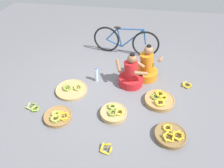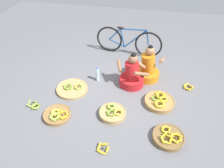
# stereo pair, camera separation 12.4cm
# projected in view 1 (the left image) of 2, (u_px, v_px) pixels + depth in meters

# --- Properties ---
(ground_plane) EXTENTS (10.00, 10.00, 0.00)m
(ground_plane) POSITION_uv_depth(u_px,v_px,m) (114.00, 91.00, 4.29)
(ground_plane) COLOR slate
(vendor_woman_front) EXTENTS (0.70, 0.55, 0.77)m
(vendor_woman_front) POSITION_uv_depth(u_px,v_px,m) (131.00, 75.00, 4.33)
(vendor_woman_front) COLOR red
(vendor_woman_front) RESTS_ON ground
(vendor_woman_behind) EXTENTS (0.68, 0.55, 0.82)m
(vendor_woman_behind) POSITION_uv_depth(u_px,v_px,m) (146.00, 67.00, 4.51)
(vendor_woman_behind) COLOR orange
(vendor_woman_behind) RESTS_ON ground
(bicycle_leaning) EXTENTS (1.70, 0.22, 0.73)m
(bicycle_leaning) POSITION_uv_depth(u_px,v_px,m) (126.00, 41.00, 5.25)
(bicycle_leaning) COLOR black
(bicycle_leaning) RESTS_ON ground
(banana_basket_mid_right) EXTENTS (0.65, 0.65, 0.13)m
(banana_basket_mid_right) POSITION_uv_depth(u_px,v_px,m) (71.00, 90.00, 4.27)
(banana_basket_mid_right) COLOR tan
(banana_basket_mid_right) RESTS_ON ground
(banana_basket_front_left) EXTENTS (0.49, 0.49, 0.17)m
(banana_basket_front_left) POSITION_uv_depth(u_px,v_px,m) (114.00, 113.00, 3.73)
(banana_basket_front_left) COLOR tan
(banana_basket_front_left) RESTS_ON ground
(banana_basket_back_right) EXTENTS (0.50, 0.50, 0.15)m
(banana_basket_back_right) POSITION_uv_depth(u_px,v_px,m) (58.00, 116.00, 3.68)
(banana_basket_back_right) COLOR olive
(banana_basket_back_right) RESTS_ON ground
(banana_basket_near_vendor) EXTENTS (0.58, 0.58, 0.18)m
(banana_basket_near_vendor) POSITION_uv_depth(u_px,v_px,m) (159.00, 100.00, 3.99)
(banana_basket_near_vendor) COLOR #A87F47
(banana_basket_near_vendor) RESTS_ON ground
(banana_basket_back_center) EXTENTS (0.52, 0.52, 0.17)m
(banana_basket_back_center) POSITION_uv_depth(u_px,v_px,m) (170.00, 135.00, 3.36)
(banana_basket_back_center) COLOR brown
(banana_basket_back_center) RESTS_ON ground
(loose_bananas_front_center) EXTENTS (0.19, 0.19, 0.10)m
(loose_bananas_front_center) POSITION_uv_depth(u_px,v_px,m) (106.00, 148.00, 3.19)
(loose_bananas_front_center) COLOR gold
(loose_bananas_front_center) RESTS_ON ground
(loose_bananas_mid_left) EXTENTS (0.28, 0.24, 0.09)m
(loose_bananas_mid_left) POSITION_uv_depth(u_px,v_px,m) (34.00, 108.00, 3.88)
(loose_bananas_mid_left) COLOR #8CAD38
(loose_bananas_mid_left) RESTS_ON ground
(loose_bananas_near_bicycle) EXTENTS (0.24, 0.24, 0.09)m
(loose_bananas_near_bicycle) POSITION_uv_depth(u_px,v_px,m) (187.00, 85.00, 4.40)
(loose_bananas_near_bicycle) COLOR gold
(loose_bananas_near_bicycle) RESTS_ON ground
(water_bottle) EXTENTS (0.08, 0.08, 0.32)m
(water_bottle) POSITION_uv_depth(u_px,v_px,m) (96.00, 75.00, 4.47)
(water_bottle) COLOR silver
(water_bottle) RESTS_ON ground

